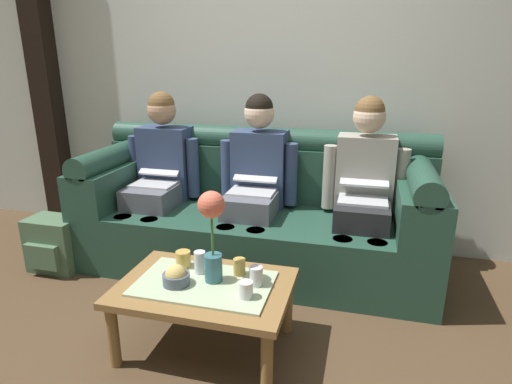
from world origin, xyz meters
TOP-DOWN VIEW (x-y plane):
  - ground_plane at (0.00, 0.00)m, footprint 14.00×14.00m
  - back_wall_patterned at (0.00, 1.70)m, footprint 6.00×0.12m
  - timber_pillar at (-1.97, 1.58)m, footprint 0.20×0.20m
  - couch at (0.00, 1.17)m, footprint 2.45×0.88m
  - person_left at (-0.74, 1.17)m, footprint 0.56×0.67m
  - person_middle at (0.00, 1.17)m, footprint 0.56×0.67m
  - person_right at (0.74, 1.17)m, footprint 0.56×0.67m
  - coffee_table at (0.00, 0.15)m, footprint 0.86×0.59m
  - flower_vase at (0.04, 0.18)m, footprint 0.13×0.13m
  - snack_bowl at (-0.13, 0.10)m, footprint 0.13×0.13m
  - cup_near_left at (0.15, 0.28)m, footprint 0.06×0.06m
  - cup_near_right at (0.26, 0.19)m, footprint 0.07×0.07m
  - cup_far_center at (-0.06, 0.24)m, footprint 0.06×0.06m
  - cup_far_left at (0.24, 0.07)m, footprint 0.07×0.07m
  - cup_far_right at (-0.17, 0.28)m, footprint 0.08×0.08m
  - backpack_left at (-1.35, 0.70)m, footprint 0.35×0.28m

SIDE VIEW (x-z plane):
  - ground_plane at x=0.00m, z-range 0.00..0.00m
  - backpack_left at x=-1.35m, z-range 0.00..0.38m
  - coffee_table at x=0.00m, z-range 0.13..0.51m
  - couch at x=0.00m, z-range -0.11..0.85m
  - snack_bowl at x=-0.13m, z-range 0.36..0.47m
  - cup_far_left at x=0.24m, z-range 0.38..0.46m
  - cup_near_left at x=0.15m, z-range 0.38..0.47m
  - cup_far_right at x=-0.17m, z-range 0.38..0.47m
  - cup_near_right at x=0.26m, z-range 0.38..0.48m
  - cup_far_center at x=-0.06m, z-range 0.38..0.50m
  - person_left at x=-0.74m, z-range 0.05..1.27m
  - person_middle at x=0.00m, z-range 0.05..1.27m
  - person_right at x=0.74m, z-range 0.05..1.27m
  - flower_vase at x=0.04m, z-range 0.44..0.91m
  - back_wall_patterned at x=0.00m, z-range 0.00..2.90m
  - timber_pillar at x=-1.97m, z-range 0.00..2.90m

